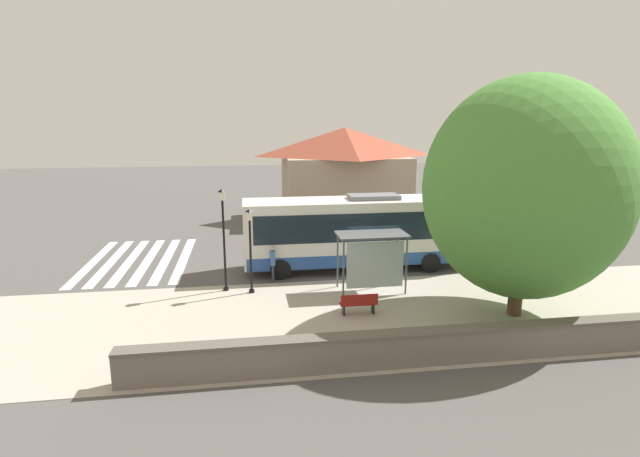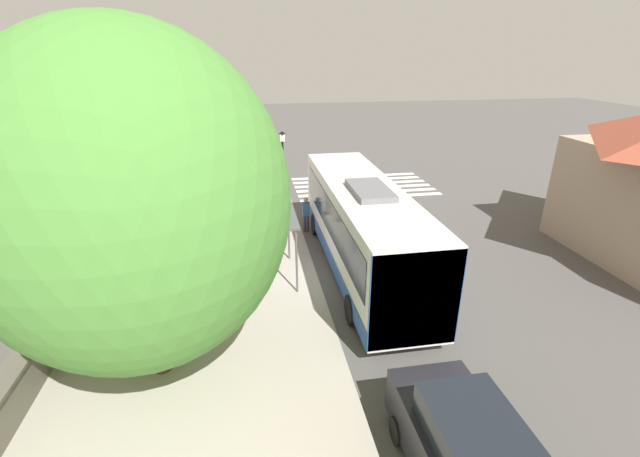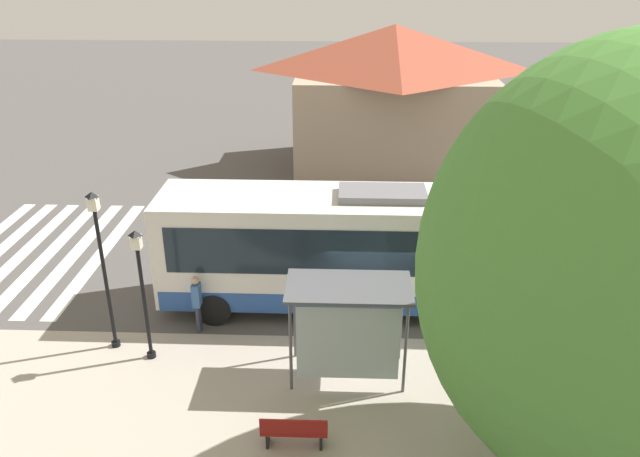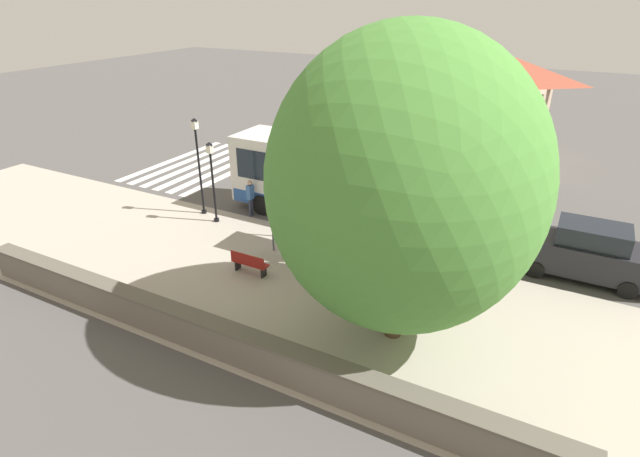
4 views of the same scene
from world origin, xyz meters
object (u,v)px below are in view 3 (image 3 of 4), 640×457
at_px(street_lamp_near, 102,259).
at_px(shade_tree, 636,275).
at_px(bus, 352,248).
at_px(street_lamp_far, 142,285).
at_px(bus_shelter, 349,306).
at_px(pedestrian, 197,299).
at_px(bench, 294,431).

distance_m(street_lamp_near, shade_tree, 12.42).
bearing_deg(bus, street_lamp_far, 118.70).
bearing_deg(shade_tree, bus_shelter, 54.93).
xyz_separation_m(pedestrian, bench, (-4.50, -3.10, -0.58)).
relative_size(pedestrian, street_lamp_near, 0.38).
distance_m(pedestrian, street_lamp_far, 2.08).
bearing_deg(street_lamp_near, shade_tree, -111.95).
xyz_separation_m(bus_shelter, street_lamp_near, (1.13, 6.43, 0.56)).
bearing_deg(bus, shade_tree, -145.91).
relative_size(pedestrian, street_lamp_far, 0.47).
bearing_deg(street_lamp_far, shade_tree, -111.89).
height_order(street_lamp_near, shade_tree, shade_tree).
height_order(pedestrian, street_lamp_far, street_lamp_far).
bearing_deg(pedestrian, bench, -145.48).
bearing_deg(bus_shelter, bench, 154.96).
bearing_deg(bench, shade_tree, -98.65).
height_order(bus, street_lamp_near, street_lamp_near).
height_order(bus, bus_shelter, bus).
distance_m(pedestrian, shade_tree, 11.36).
relative_size(bus, pedestrian, 6.42).
bearing_deg(bus_shelter, pedestrian, 64.98).
bearing_deg(street_lamp_far, street_lamp_near, 67.47).
bearing_deg(shade_tree, street_lamp_far, 68.11).
height_order(bus, bench, bus).
xyz_separation_m(bench, street_lamp_far, (3.17, 4.12, 1.80)).
bearing_deg(street_lamp_near, street_lamp_far, -112.53).
relative_size(bus_shelter, street_lamp_near, 0.67).
relative_size(bus, shade_tree, 1.24).
bearing_deg(bus, pedestrian, 110.36).
bearing_deg(shade_tree, pedestrian, 59.36).
relative_size(street_lamp_near, shade_tree, 0.50).
bearing_deg(bus, bench, 168.12).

